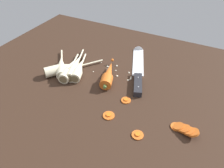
# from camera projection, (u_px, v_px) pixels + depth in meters

# --- Properties ---
(ground_plane) EXTENTS (1.20, 0.90, 0.04)m
(ground_plane) POSITION_uv_depth(u_px,v_px,m) (114.00, 88.00, 0.79)
(ground_plane) COLOR #332116
(chefs_knife) EXTENTS (0.16, 0.34, 0.04)m
(chefs_knife) POSITION_uv_depth(u_px,v_px,m) (138.00, 66.00, 0.86)
(chefs_knife) COLOR silver
(chefs_knife) RESTS_ON ground_plane
(whole_carrot) EXTENTS (0.08, 0.17, 0.04)m
(whole_carrot) POSITION_uv_depth(u_px,v_px,m) (108.00, 74.00, 0.79)
(whole_carrot) COLOR #D6601E
(whole_carrot) RESTS_ON ground_plane
(parsnip_front) EXTENTS (0.08, 0.19, 0.04)m
(parsnip_front) POSITION_uv_depth(u_px,v_px,m) (68.00, 70.00, 0.82)
(parsnip_front) COLOR beige
(parsnip_front) RESTS_ON ground_plane
(parsnip_mid_left) EXTENTS (0.16, 0.20, 0.04)m
(parsnip_mid_left) POSITION_uv_depth(u_px,v_px,m) (65.00, 68.00, 0.83)
(parsnip_mid_left) COLOR beige
(parsnip_mid_left) RESTS_ON ground_plane
(parsnip_mid_right) EXTENTS (0.14, 0.18, 0.04)m
(parsnip_mid_right) POSITION_uv_depth(u_px,v_px,m) (62.00, 66.00, 0.84)
(parsnip_mid_right) COLOR beige
(parsnip_mid_right) RESTS_ON ground_plane
(parsnip_back) EXTENTS (0.09, 0.18, 0.04)m
(parsnip_back) POSITION_uv_depth(u_px,v_px,m) (78.00, 69.00, 0.82)
(parsnip_back) COLOR beige
(parsnip_back) RESTS_ON ground_plane
(parsnip_outer) EXTENTS (0.10, 0.21, 0.04)m
(parsnip_outer) POSITION_uv_depth(u_px,v_px,m) (75.00, 67.00, 0.83)
(parsnip_outer) COLOR beige
(parsnip_outer) RESTS_ON ground_plane
(carrot_slice_stack) EXTENTS (0.08, 0.05, 0.03)m
(carrot_slice_stack) POSITION_uv_depth(u_px,v_px,m) (184.00, 129.00, 0.61)
(carrot_slice_stack) COLOR #D6601E
(carrot_slice_stack) RESTS_ON ground_plane
(carrot_slice_stray_near) EXTENTS (0.04, 0.04, 0.01)m
(carrot_slice_stray_near) POSITION_uv_depth(u_px,v_px,m) (109.00, 115.00, 0.66)
(carrot_slice_stray_near) COLOR #D6601E
(carrot_slice_stray_near) RESTS_ON ground_plane
(carrot_slice_stray_mid) EXTENTS (0.03, 0.03, 0.01)m
(carrot_slice_stray_mid) POSITION_uv_depth(u_px,v_px,m) (138.00, 135.00, 0.60)
(carrot_slice_stray_mid) COLOR #D6601E
(carrot_slice_stray_mid) RESTS_ON ground_plane
(carrot_slice_stray_far) EXTENTS (0.03, 0.03, 0.01)m
(carrot_slice_stray_far) POSITION_uv_depth(u_px,v_px,m) (126.00, 100.00, 0.71)
(carrot_slice_stray_far) COLOR #D6601E
(carrot_slice_stray_far) RESTS_ON ground_plane
(mince_crumbs) EXTENTS (0.18, 0.09, 0.01)m
(mince_crumbs) POSITION_uv_depth(u_px,v_px,m) (121.00, 71.00, 0.84)
(mince_crumbs) COLOR silver
(mince_crumbs) RESTS_ON ground_plane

